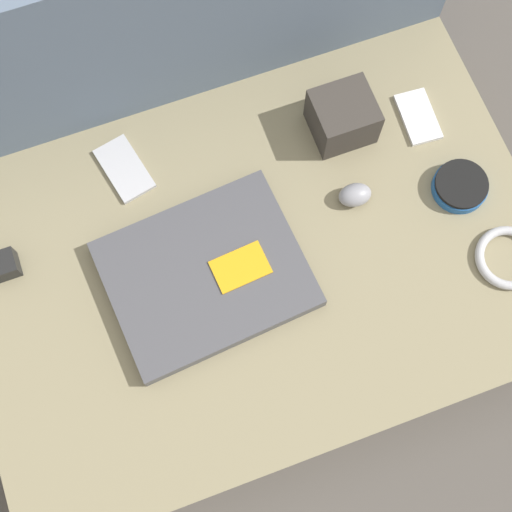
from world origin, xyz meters
name	(u,v)px	position (x,y,z in m)	size (l,w,h in m)	color
ground_plane	(256,280)	(0.00, 0.00, 0.00)	(8.00, 8.00, 0.00)	#4C4742
couch_seat	(256,270)	(0.00, 0.00, 0.06)	(0.98, 0.66, 0.13)	#847A5B
couch_backrest	(169,13)	(0.00, 0.43, 0.24)	(0.98, 0.20, 0.48)	slate
laptop	(207,277)	(-0.09, 0.00, 0.14)	(0.34, 0.28, 0.03)	#47474C
computer_mouse	(355,195)	(0.20, 0.05, 0.15)	(0.06, 0.05, 0.04)	gray
speaker_puck	(461,187)	(0.37, 0.00, 0.14)	(0.10, 0.10, 0.03)	#1E569E
phone_silver	(418,117)	(0.36, 0.15, 0.13)	(0.06, 0.11, 0.01)	silver
phone_black	(124,169)	(-0.16, 0.23, 0.13)	(0.09, 0.13, 0.01)	#B7B7BC
camera_pouch	(343,117)	(0.23, 0.18, 0.17)	(0.10, 0.10, 0.08)	#38332D
charger_brick	(1,266)	(-0.40, 0.13, 0.14)	(0.05, 0.04, 0.03)	black
cable_coil	(508,258)	(0.40, -0.14, 0.14)	(0.11, 0.11, 0.02)	#B2B2B7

